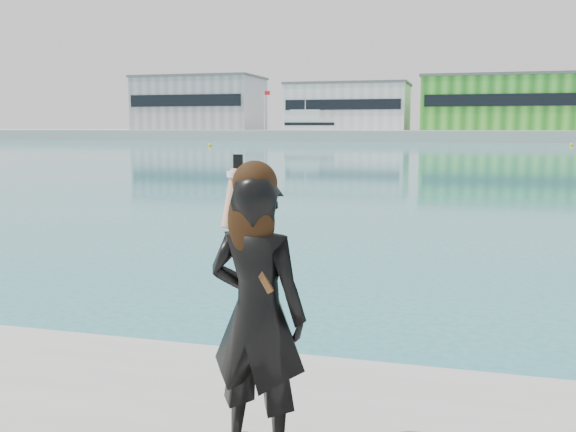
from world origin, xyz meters
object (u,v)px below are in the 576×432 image
(buoy_extra, at_px, (571,146))
(buoy_far, at_px, (210,146))
(motor_yacht, at_px, (312,129))
(woman, at_px, (257,306))

(buoy_extra, bearing_deg, buoy_far, -162.59)
(motor_yacht, height_order, woman, motor_yacht)
(buoy_extra, height_order, woman, woman)
(motor_yacht, height_order, buoy_far, motor_yacht)
(motor_yacht, distance_m, buoy_extra, 46.97)
(buoy_extra, bearing_deg, motor_yacht, 155.14)
(motor_yacht, relative_size, buoy_extra, 33.80)
(motor_yacht, bearing_deg, woman, -85.10)
(motor_yacht, bearing_deg, buoy_extra, -33.07)
(woman, bearing_deg, motor_yacht, -68.08)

